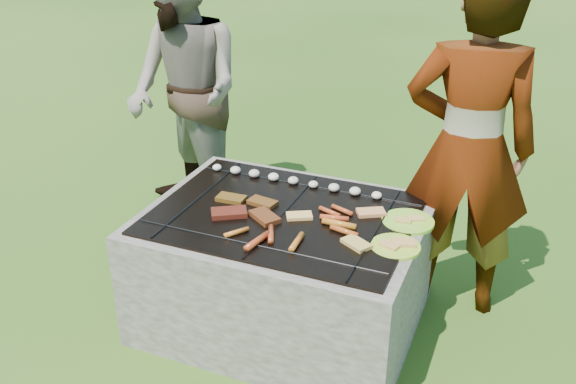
{
  "coord_description": "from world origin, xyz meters",
  "views": [
    {
      "loc": [
        1.04,
        -2.46,
        2.04
      ],
      "look_at": [
        0.0,
        0.05,
        0.7
      ],
      "focal_mm": 40.0,
      "sensor_mm": 36.0,
      "label": 1
    }
  ],
  "objects_px": {
    "plate_near": "(396,246)",
    "fire_pit": "(284,272)",
    "cook": "(469,149)",
    "plate_far": "(408,221)",
    "bystander": "(185,93)"
  },
  "relations": [
    {
      "from": "cook",
      "to": "bystander",
      "type": "height_order",
      "value": "cook"
    },
    {
      "from": "fire_pit",
      "to": "plate_far",
      "type": "distance_m",
      "value": 0.67
    },
    {
      "from": "plate_near",
      "to": "cook",
      "type": "height_order",
      "value": "cook"
    },
    {
      "from": "plate_near",
      "to": "cook",
      "type": "relative_size",
      "value": 0.13
    },
    {
      "from": "plate_far",
      "to": "plate_near",
      "type": "xyz_separation_m",
      "value": [
        0.0,
        -0.24,
        0.0
      ]
    },
    {
      "from": "fire_pit",
      "to": "bystander",
      "type": "distance_m",
      "value": 1.39
    },
    {
      "from": "plate_far",
      "to": "cook",
      "type": "xyz_separation_m",
      "value": [
        0.19,
        0.35,
        0.26
      ]
    },
    {
      "from": "cook",
      "to": "plate_near",
      "type": "bearing_deg",
      "value": 63.41
    },
    {
      "from": "fire_pit",
      "to": "cook",
      "type": "height_order",
      "value": "cook"
    },
    {
      "from": "plate_far",
      "to": "cook",
      "type": "relative_size",
      "value": 0.16
    },
    {
      "from": "plate_far",
      "to": "plate_near",
      "type": "relative_size",
      "value": 1.19
    },
    {
      "from": "plate_far",
      "to": "bystander",
      "type": "relative_size",
      "value": 0.16
    },
    {
      "from": "plate_near",
      "to": "bystander",
      "type": "distance_m",
      "value": 1.8
    },
    {
      "from": "plate_near",
      "to": "fire_pit",
      "type": "bearing_deg",
      "value": 170.79
    },
    {
      "from": "bystander",
      "to": "plate_far",
      "type": "bearing_deg",
      "value": 8.39
    }
  ]
}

